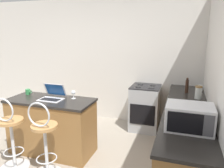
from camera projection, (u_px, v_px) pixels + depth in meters
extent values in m
cube|color=silver|center=(104.00, 61.00, 4.73)|extent=(12.00, 0.06, 2.60)
cube|color=olive|center=(52.00, 127.00, 3.48)|extent=(1.32, 0.57, 0.85)
cube|color=black|center=(50.00, 100.00, 3.37)|extent=(1.35, 0.60, 0.03)
cube|color=olive|center=(185.00, 138.00, 3.11)|extent=(0.56, 2.72, 0.85)
cube|color=black|center=(187.00, 109.00, 3.01)|extent=(0.59, 2.75, 0.03)
cylinder|color=silver|center=(15.00, 167.00, 3.14)|extent=(0.40, 0.40, 0.02)
cylinder|color=silver|center=(13.00, 145.00, 3.06)|extent=(0.04, 0.04, 0.69)
torus|color=silver|center=(14.00, 151.00, 3.09)|extent=(0.28, 0.28, 0.02)
cylinder|color=#B7844C|center=(10.00, 121.00, 2.98)|extent=(0.34, 0.34, 0.04)
torus|color=silver|center=(3.00, 110.00, 2.85)|extent=(0.32, 0.02, 0.32)
cylinder|color=silver|center=(46.00, 151.00, 2.89)|extent=(0.04, 0.04, 0.69)
torus|color=silver|center=(47.00, 158.00, 2.92)|extent=(0.28, 0.28, 0.02)
cylinder|color=#B7844C|center=(44.00, 126.00, 2.81)|extent=(0.34, 0.34, 0.04)
torus|color=silver|center=(39.00, 115.00, 2.68)|extent=(0.32, 0.02, 0.32)
cube|color=silver|center=(51.00, 100.00, 3.35)|extent=(0.36, 0.25, 0.01)
cube|color=black|center=(50.00, 99.00, 3.33)|extent=(0.30, 0.13, 0.00)
cube|color=silver|center=(55.00, 90.00, 3.44)|extent=(0.36, 0.10, 0.22)
cube|color=#19478C|center=(55.00, 90.00, 3.44)|extent=(0.31, 0.08, 0.18)
cube|color=silver|center=(189.00, 117.00, 2.30)|extent=(0.48, 0.36, 0.27)
cube|color=black|center=(185.00, 123.00, 2.14)|extent=(0.34, 0.01, 0.22)
cube|color=#4C4C51|center=(209.00, 126.00, 2.08)|extent=(0.10, 0.01, 0.22)
cube|color=#9EA3A8|center=(145.00, 108.00, 4.32)|extent=(0.55, 0.56, 0.86)
cube|color=black|center=(142.00, 115.00, 4.06)|extent=(0.47, 0.01, 0.39)
cube|color=black|center=(146.00, 87.00, 4.22)|extent=(0.55, 0.56, 0.02)
cylinder|color=black|center=(138.00, 87.00, 4.15)|extent=(0.11, 0.11, 0.01)
cylinder|color=black|center=(151.00, 88.00, 4.08)|extent=(0.11, 0.11, 0.01)
cylinder|color=black|center=(141.00, 84.00, 4.36)|extent=(0.11, 0.11, 0.01)
cylinder|color=black|center=(153.00, 85.00, 4.28)|extent=(0.11, 0.11, 0.01)
cylinder|color=white|center=(200.00, 88.00, 3.86)|extent=(0.08, 0.08, 0.10)
torus|color=white|center=(204.00, 88.00, 3.84)|extent=(0.01, 0.07, 0.07)
cylinder|color=silver|center=(198.00, 93.00, 3.39)|extent=(0.10, 0.10, 0.18)
cylinder|color=olive|center=(199.00, 87.00, 3.36)|extent=(0.11, 0.11, 0.02)
cylinder|color=#331E14|center=(187.00, 86.00, 3.72)|extent=(0.06, 0.06, 0.23)
sphere|color=#331E14|center=(187.00, 79.00, 3.69)|extent=(0.04, 0.04, 0.04)
cylinder|color=#338447|center=(28.00, 92.00, 3.64)|extent=(0.08, 0.08, 0.09)
torus|color=#338447|center=(30.00, 92.00, 3.63)|extent=(0.01, 0.06, 0.06)
cylinder|color=silver|center=(74.00, 98.00, 3.41)|extent=(0.07, 0.07, 0.00)
cylinder|color=silver|center=(73.00, 96.00, 3.40)|extent=(0.01, 0.01, 0.07)
sphere|color=silver|center=(73.00, 92.00, 3.39)|extent=(0.06, 0.06, 0.06)
cylinder|color=red|center=(192.00, 108.00, 2.83)|extent=(0.08, 0.08, 0.10)
torus|color=red|center=(197.00, 108.00, 2.82)|extent=(0.01, 0.07, 0.07)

